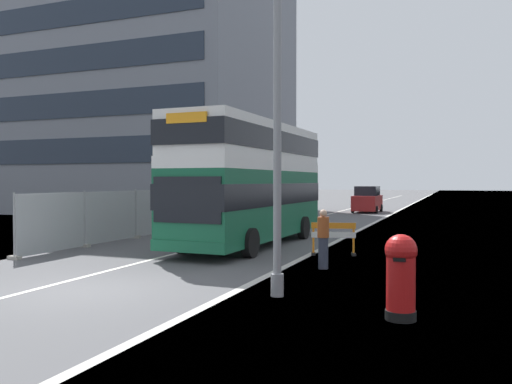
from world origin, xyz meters
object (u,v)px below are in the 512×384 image
red_pillar_postbox (401,273)px  car_receding_mid (367,200)px  double_decker_bus (252,181)px  roadworks_barrier (333,235)px  lamppost_foreground (277,89)px  pedestrian_at_kerb (323,239)px  car_oncoming_near (288,202)px

red_pillar_postbox → car_receding_mid: 33.43m
double_decker_bus → roadworks_barrier: bearing=-23.2°
lamppost_foreground → pedestrian_at_kerb: size_ratio=5.60×
car_receding_mid → pedestrian_at_kerb: 28.17m
lamppost_foreground → red_pillar_postbox: lamppost_foreground is taller
double_decker_bus → lamppost_foreground: bearing=-64.6°
double_decker_bus → pedestrian_at_kerb: bearing=-47.7°
pedestrian_at_kerb → red_pillar_postbox: bearing=-61.3°
lamppost_foreground → car_receding_mid: bearing=95.8°
roadworks_barrier → car_oncoming_near: (-7.63, 18.53, 0.29)m
red_pillar_postbox → car_oncoming_near: car_oncoming_near is taller
red_pillar_postbox → car_receding_mid: (-5.98, 32.89, 0.13)m
double_decker_bus → pedestrian_at_kerb: (4.03, -4.42, -1.70)m
car_oncoming_near → car_receding_mid: car_receding_mid is taller
car_oncoming_near → roadworks_barrier: bearing=-67.6°
double_decker_bus → red_pillar_postbox: 11.63m
double_decker_bus → red_pillar_postbox: bearing=-54.2°
lamppost_foreground → roadworks_barrier: lamppost_foreground is taller
red_pillar_postbox → pedestrian_at_kerb: 5.60m
lamppost_foreground → car_receding_mid: (-3.21, 31.87, -3.61)m
pedestrian_at_kerb → roadworks_barrier: bearing=97.0°
lamppost_foreground → roadworks_barrier: bearing=92.3°
double_decker_bus → lamppost_foreground: lamppost_foreground is taller
pedestrian_at_kerb → car_oncoming_near: bearing=110.5°
car_oncoming_near → lamppost_foreground: bearing=-72.6°
roadworks_barrier → pedestrian_at_kerb: pedestrian_at_kerb is taller
car_oncoming_near → car_receding_mid: bearing=54.5°
red_pillar_postbox → pedestrian_at_kerb: pedestrian_at_kerb is taller
red_pillar_postbox → lamppost_foreground: bearing=159.8°
car_receding_mid → pedestrian_at_kerb: bearing=-83.3°
lamppost_foreground → roadworks_barrier: 7.80m
car_receding_mid → pedestrian_at_kerb: size_ratio=2.53×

